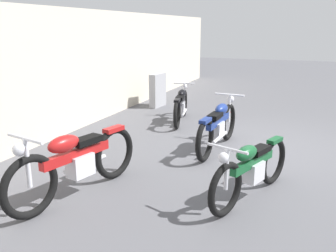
# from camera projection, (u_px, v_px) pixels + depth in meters

# --- Properties ---
(ground_plane) EXTENTS (40.00, 40.00, 0.00)m
(ground_plane) POSITION_uv_depth(u_px,v_px,m) (265.00, 148.00, 6.88)
(ground_plane) COLOR #56565B
(building_wall) EXTENTS (18.00, 0.30, 2.60)m
(building_wall) POSITION_uv_depth(u_px,v_px,m) (74.00, 70.00, 8.06)
(building_wall) COLOR beige
(building_wall) RESTS_ON ground_plane
(stone_marker) EXTENTS (0.68, 0.26, 0.94)m
(stone_marker) POSITION_uv_depth(u_px,v_px,m) (158.00, 90.00, 10.37)
(stone_marker) COLOR #9E9EA3
(stone_marker) RESTS_ON ground_plane
(helmet) EXTENTS (0.25, 0.25, 0.25)m
(helmet) POSITION_uv_depth(u_px,v_px,m) (226.00, 111.00, 9.40)
(helmet) COLOR maroon
(helmet) RESTS_ON ground_plane
(motorcycle_blue) EXTENTS (2.10, 0.59, 0.94)m
(motorcycle_blue) POSITION_uv_depth(u_px,v_px,m) (218.00, 126.00, 6.71)
(motorcycle_blue) COLOR black
(motorcycle_blue) RESTS_ON ground_plane
(motorcycle_black) EXTENTS (1.90, 0.65, 0.86)m
(motorcycle_black) POSITION_uv_depth(u_px,v_px,m) (181.00, 105.00, 8.69)
(motorcycle_black) COLOR black
(motorcycle_black) RESTS_ON ground_plane
(motorcycle_red) EXTENTS (2.21, 0.76, 1.01)m
(motorcycle_red) POSITION_uv_depth(u_px,v_px,m) (76.00, 162.00, 4.83)
(motorcycle_red) COLOR black
(motorcycle_red) RESTS_ON ground_plane
(motorcycle_green) EXTENTS (1.86, 0.83, 0.87)m
(motorcycle_green) POSITION_uv_depth(u_px,v_px,m) (251.00, 169.00, 4.77)
(motorcycle_green) COLOR black
(motorcycle_green) RESTS_ON ground_plane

